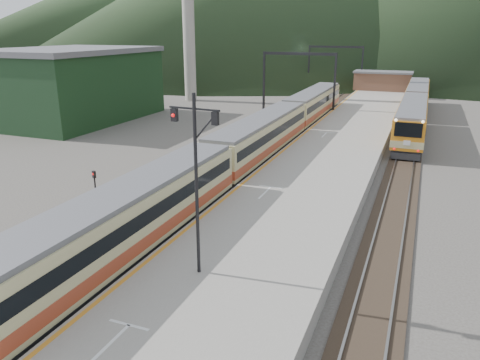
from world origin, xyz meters
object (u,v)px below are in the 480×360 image
at_px(signal_mast, 196,168).
at_px(worker, 21,249).
at_px(second_train, 415,108).
at_px(main_train, 261,139).

height_order(signal_mast, worker, signal_mast).
relative_size(second_train, signal_mast, 4.86).
distance_m(main_train, signal_mast, 21.57).
height_order(main_train, worker, main_train).
distance_m(main_train, second_train, 24.98).
xyz_separation_m(main_train, worker, (-4.42, -21.82, -0.98)).
bearing_deg(main_train, worker, -101.45).
distance_m(second_train, signal_mast, 43.72).
bearing_deg(signal_mast, main_train, 101.94).
xyz_separation_m(second_train, signal_mast, (-7.10, -42.98, 3.69)).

